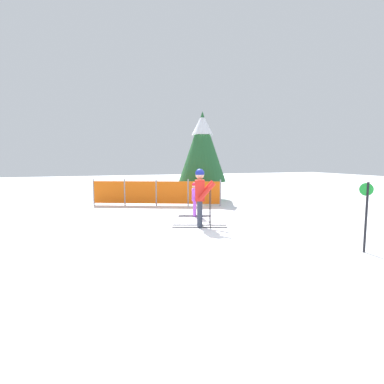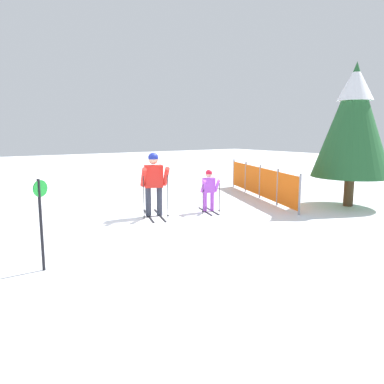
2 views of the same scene
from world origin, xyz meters
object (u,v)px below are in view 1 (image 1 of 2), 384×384
(conifer_far, at_px, (202,146))
(trail_marker, at_px, (366,210))
(skier_adult, at_px, (201,192))
(safety_fence, at_px, (156,192))
(skier_child, at_px, (195,196))

(conifer_far, height_order, trail_marker, conifer_far)
(skier_adult, relative_size, conifer_far, 0.40)
(safety_fence, relative_size, conifer_far, 1.20)
(skier_adult, height_order, safety_fence, skier_adult)
(safety_fence, distance_m, trail_marker, 8.54)
(skier_child, distance_m, conifer_far, 4.93)
(skier_child, xyz_separation_m, trail_marker, (2.09, -5.16, 0.24))
(skier_child, xyz_separation_m, conifer_far, (1.87, 4.11, 1.99))
(conifer_far, relative_size, trail_marker, 2.82)
(skier_child, relative_size, trail_marker, 0.79)
(skier_child, distance_m, safety_fence, 2.99)
(skier_adult, height_order, conifer_far, conifer_far)
(skier_adult, distance_m, conifer_far, 6.37)
(skier_adult, height_order, trail_marker, skier_adult)
(skier_adult, height_order, skier_child, skier_adult)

